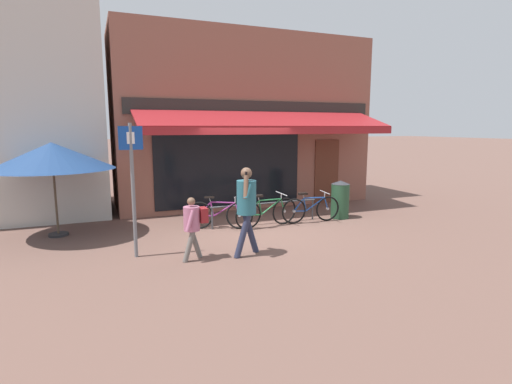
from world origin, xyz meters
TOP-DOWN VIEW (x-y plane):
  - ground_plane at (0.00, 0.00)m, footprint 160.00×160.00m
  - shop_front at (0.98, 3.97)m, footprint 8.24×4.61m
  - neighbour_building at (-5.88, 4.49)m, footprint 5.07×4.00m
  - bike_rack_rail at (0.35, 0.51)m, footprint 2.97×0.04m
  - bicycle_purple at (-0.89, 0.52)m, footprint 1.59×0.80m
  - bicycle_green at (0.26, 0.20)m, footprint 1.78×0.52m
  - bicycle_blue at (1.55, 0.20)m, footprint 1.68×0.52m
  - pedestrian_adult at (-1.01, -1.69)m, footprint 0.61×0.64m
  - pedestrian_child at (-2.05, -1.57)m, footprint 0.51×0.50m
  - litter_bin at (2.58, 0.37)m, footprint 0.51×0.51m
  - parking_sign at (-3.06, -0.99)m, footprint 0.44×0.07m
  - cafe_parasol at (-4.58, 1.30)m, footprint 2.72×2.72m

SIDE VIEW (x-z plane):
  - ground_plane at x=0.00m, z-range 0.00..0.00m
  - bicycle_purple at x=-0.89m, z-range -0.06..0.78m
  - bicycle_blue at x=1.55m, z-range -0.04..0.78m
  - bicycle_green at x=0.26m, z-range -0.05..0.82m
  - bike_rack_rail at x=0.35m, z-range 0.18..0.75m
  - litter_bin at x=2.58m, z-range 0.00..1.06m
  - pedestrian_child at x=-2.05m, z-range 0.14..1.36m
  - pedestrian_adult at x=-1.01m, z-range 0.19..1.96m
  - parking_sign at x=-3.06m, z-range 0.28..2.88m
  - cafe_parasol at x=-4.58m, z-range 0.78..2.96m
  - shop_front at x=0.98m, z-range 0.00..5.42m
  - neighbour_building at x=-5.88m, z-range 0.00..5.74m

